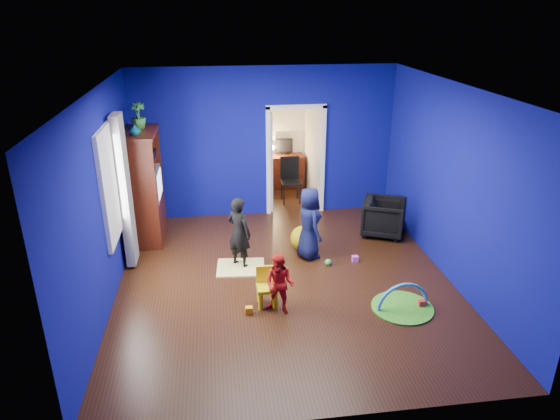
{
  "coord_description": "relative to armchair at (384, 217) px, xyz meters",
  "views": [
    {
      "loc": [
        -0.96,
        -6.55,
        3.91
      ],
      "look_at": [
        -0.02,
        0.4,
        1.02
      ],
      "focal_mm": 32.0,
      "sensor_mm": 36.0,
      "label": 1
    }
  ],
  "objects": [
    {
      "name": "wall_right",
      "position": [
        0.48,
        -1.45,
        1.11
      ],
      "size": [
        0.02,
        5.5,
        2.9
      ],
      "primitive_type": "cube",
      "color": "navy",
      "rests_on": "floor"
    },
    {
      "name": "hopper_ball",
      "position": [
        -1.57,
        -0.43,
        -0.12
      ],
      "size": [
        0.43,
        0.43,
        0.43
      ],
      "primitive_type": "sphere",
      "color": "yellow",
      "rests_on": "floor"
    },
    {
      "name": "curtain",
      "position": [
        -4.39,
        -0.55,
        0.91
      ],
      "size": [
        0.14,
        0.42,
        2.4
      ],
      "primitive_type": "cube",
      "color": "slate",
      "rests_on": "floor"
    },
    {
      "name": "toy_arch",
      "position": [
        -0.51,
        -2.39,
        -0.32
      ],
      "size": [
        0.77,
        0.12,
        0.77
      ],
      "primitive_type": "torus",
      "rotation": [
        1.57,
        0.0,
        0.09
      ],
      "color": "#3F8CD8",
      "rests_on": "floor"
    },
    {
      "name": "yellow_blanket",
      "position": [
        -2.67,
        -0.95,
        -0.32
      ],
      "size": [
        0.8,
        0.66,
        0.03
      ],
      "primitive_type": "cube",
      "rotation": [
        0.0,
        0.0,
        -0.08
      ],
      "color": "#F2E07A",
      "rests_on": "floor"
    },
    {
      "name": "desk_lamp",
      "position": [
        -1.7,
        2.87,
        0.59
      ],
      "size": [
        0.14,
        0.14,
        0.14
      ],
      "primitive_type": "sphere",
      "color": "#FFD88C",
      "rests_on": "study_desk"
    },
    {
      "name": "toddler_red",
      "position": [
        -2.21,
        -2.24,
        0.1
      ],
      "size": [
        0.53,
        0.49,
        0.87
      ],
      "primitive_type": "imported",
      "rotation": [
        0.0,
        0.0,
        -0.51
      ],
      "color": "#B21D12",
      "rests_on": "floor"
    },
    {
      "name": "desk_monitor",
      "position": [
        -1.42,
        2.93,
        0.61
      ],
      "size": [
        0.4,
        0.05,
        0.32
      ],
      "primitive_type": "cube",
      "color": "black",
      "rests_on": "study_desk"
    },
    {
      "name": "folding_chair",
      "position": [
        -1.42,
        1.85,
        0.12
      ],
      "size": [
        0.4,
        0.4,
        0.92
      ],
      "primitive_type": "cube",
      "color": "black",
      "rests_on": "floor"
    },
    {
      "name": "child_black",
      "position": [
        -2.67,
        -0.85,
        0.25
      ],
      "size": [
        0.51,
        0.49,
        1.17
      ],
      "primitive_type": "imported",
      "rotation": [
        0.0,
        0.0,
        2.41
      ],
      "color": "black",
      "rests_on": "floor"
    },
    {
      "name": "armchair",
      "position": [
        0.0,
        0.0,
        0.0
      ],
      "size": [
        0.96,
        0.95,
        0.67
      ],
      "primitive_type": "imported",
      "rotation": [
        0.0,
        0.0,
        1.16
      ],
      "color": "black",
      "rests_on": "floor"
    },
    {
      "name": "potted_plant",
      "position": [
        -4.24,
        0.65,
        1.84
      ],
      "size": [
        0.27,
        0.27,
        0.43
      ],
      "primitive_type": "imported",
      "rotation": [
        0.0,
        0.0,
        0.12
      ],
      "color": "green",
      "rests_on": "tv_armoire"
    },
    {
      "name": "kid_chair",
      "position": [
        -2.36,
        -2.04,
        -0.09
      ],
      "size": [
        0.29,
        0.29,
        0.5
      ],
      "primitive_type": "cube",
      "rotation": [
        0.0,
        0.0,
        0.02
      ],
      "color": "yellow",
      "rests_on": "floor"
    },
    {
      "name": "toy_0",
      "position": [
        -0.23,
        -2.38,
        -0.29
      ],
      "size": [
        0.1,
        0.08,
        0.1
      ],
      "primitive_type": "cube",
      "color": "red",
      "rests_on": "floor"
    },
    {
      "name": "alcove",
      "position": [
        -1.42,
        2.17,
        0.91
      ],
      "size": [
        1.0,
        1.75,
        2.5
      ],
      "primitive_type": null,
      "color": "silver",
      "rests_on": "floor"
    },
    {
      "name": "tv_armoire",
      "position": [
        -4.24,
        0.43,
        0.64
      ],
      "size": [
        0.58,
        1.14,
        1.96
      ],
      "primitive_type": "cube",
      "color": "#3B1209",
      "rests_on": "floor"
    },
    {
      "name": "child_navy",
      "position": [
        -1.52,
        -0.68,
        0.27
      ],
      "size": [
        0.52,
        0.67,
        1.21
      ],
      "primitive_type": "imported",
      "rotation": [
        0.0,
        0.0,
        1.82
      ],
      "color": "#0E1735",
      "rests_on": "floor"
    },
    {
      "name": "toy_2",
      "position": [
        -1.25,
        -1.03,
        -0.28
      ],
      "size": [
        0.11,
        0.11,
        0.11
      ],
      "primitive_type": "sphere",
      "color": "green",
      "rests_on": "floor"
    },
    {
      "name": "wall_front",
      "position": [
        -2.02,
        -4.2,
        1.11
      ],
      "size": [
        5.0,
        0.02,
        2.9
      ],
      "primitive_type": "cube",
      "color": "navy",
      "rests_on": "floor"
    },
    {
      "name": "wall_back",
      "position": [
        -2.02,
        1.3,
        1.11
      ],
      "size": [
        5.0,
        0.02,
        2.9
      ],
      "primitive_type": "cube",
      "color": "navy",
      "rests_on": "floor"
    },
    {
      "name": "study_desk",
      "position": [
        -1.42,
        2.81,
        0.04
      ],
      "size": [
        0.88,
        0.44,
        0.75
      ],
      "primitive_type": "cube",
      "color": "#3D140A",
      "rests_on": "floor"
    },
    {
      "name": "toy_3",
      "position": [
        -0.79,
        -0.97,
        -0.29
      ],
      "size": [
        0.1,
        0.08,
        0.1
      ],
      "primitive_type": "cube",
      "color": "#DE53C9",
      "rests_on": "floor"
    },
    {
      "name": "play_mat",
      "position": [
        -0.51,
        -2.39,
        -0.32
      ],
      "size": [
        0.86,
        0.86,
        0.02
      ],
      "primitive_type": "cylinder",
      "color": "#3D9321",
      "rests_on": "floor"
    },
    {
      "name": "floor",
      "position": [
        -2.02,
        -1.45,
        -0.34
      ],
      "size": [
        5.0,
        5.5,
        0.01
      ],
      "primitive_type": "cube",
      "color": "black",
      "rests_on": "ground"
    },
    {
      "name": "crt_tv",
      "position": [
        -4.2,
        0.43,
        0.68
      ],
      "size": [
        0.46,
        0.7,
        0.54
      ],
      "primitive_type": "cube",
      "color": "silver",
      "rests_on": "tv_armoire"
    },
    {
      "name": "toy_1",
      "position": [
        -2.63,
        -2.23,
        -0.29
      ],
      "size": [
        0.1,
        0.08,
        0.1
      ],
      "primitive_type": "cube",
      "color": "orange",
      "rests_on": "floor"
    },
    {
      "name": "book_shelf",
      "position": [
        -1.42,
        2.92,
        1.68
      ],
      "size": [
        0.88,
        0.24,
        0.04
      ],
      "primitive_type": "cube",
      "color": "white",
      "rests_on": "study_desk"
    },
    {
      "name": "doorway",
      "position": [
        -1.42,
        1.3,
        0.71
      ],
      "size": [
        1.16,
        0.1,
        2.1
      ],
      "primitive_type": "cube",
      "color": "white",
      "rests_on": "floor"
    },
    {
      "name": "ceiling",
      "position": [
        -2.02,
        -1.45,
        2.56
      ],
      "size": [
        5.0,
        5.5,
        0.01
      ],
      "primitive_type": "cube",
      "color": "white",
      "rests_on": "wall_back"
    },
    {
      "name": "vase",
      "position": [
        -4.24,
        0.13,
        1.72
      ],
      "size": [
        0.18,
        0.18,
        0.19
      ],
      "primitive_type": "imported",
      "rotation": [
        0.0,
        0.0,
        -0.02
      ],
      "color": "#0B4C5E",
      "rests_on": "tv_armoire"
    },
    {
      "name": "window_left",
      "position": [
        -4.51,
        -1.1,
        1.21
      ],
      "size": [
        0.03,
        0.95,
        1.55
      ],
      "primitive_type": "cube",
      "color": "white",
      "rests_on": "wall_left"
    },
    {
      "name": "wall_left",
      "position": [
        -4.52,
        -1.45,
        1.11
      ],
      "size": [
        0.02,
        5.5,
        2.9
      ],
      "primitive_type": "cube",
      "color": "navy",
      "rests_on": "floor"
    }
  ]
}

